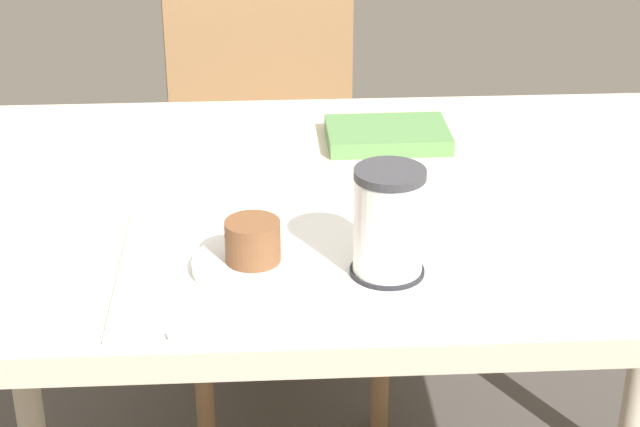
{
  "coord_description": "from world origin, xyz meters",
  "views": [
    {
      "loc": [
        -0.13,
        -1.29,
        1.36
      ],
      "look_at": [
        -0.06,
        -0.16,
        0.81
      ],
      "focal_mm": 60.0,
      "sensor_mm": 36.0,
      "label": 1
    }
  ],
  "objects_px": {
    "dining_table": "(357,250)",
    "small_book": "(388,135)",
    "pastry_plate": "(253,264)",
    "pastry": "(253,241)",
    "wooden_chair": "(270,157)",
    "coffee_mug": "(391,220)"
  },
  "relations": [
    {
      "from": "pastry",
      "to": "small_book",
      "type": "distance_m",
      "value": 0.44
    },
    {
      "from": "small_book",
      "to": "wooden_chair",
      "type": "bearing_deg",
      "value": 107.23
    },
    {
      "from": "coffee_mug",
      "to": "small_book",
      "type": "bearing_deg",
      "value": 83.69
    },
    {
      "from": "wooden_chair",
      "to": "coffee_mug",
      "type": "bearing_deg",
      "value": 89.84
    },
    {
      "from": "dining_table",
      "to": "pastry",
      "type": "distance_m",
      "value": 0.28
    },
    {
      "from": "dining_table",
      "to": "pastry_plate",
      "type": "height_order",
      "value": "pastry_plate"
    },
    {
      "from": "wooden_chair",
      "to": "pastry",
      "type": "height_order",
      "value": "wooden_chair"
    },
    {
      "from": "pastry",
      "to": "wooden_chair",
      "type": "bearing_deg",
      "value": 88.22
    },
    {
      "from": "pastry_plate",
      "to": "pastry",
      "type": "bearing_deg",
      "value": 0.0
    },
    {
      "from": "dining_table",
      "to": "small_book",
      "type": "xyz_separation_m",
      "value": [
        0.06,
        0.18,
        0.1
      ]
    },
    {
      "from": "pastry_plate",
      "to": "small_book",
      "type": "xyz_separation_m",
      "value": [
        0.2,
        0.39,
        0.0
      ]
    },
    {
      "from": "small_book",
      "to": "pastry_plate",
      "type": "bearing_deg",
      "value": -118.11
    },
    {
      "from": "wooden_chair",
      "to": "pastry_plate",
      "type": "xyz_separation_m",
      "value": [
        -0.03,
        -0.92,
        0.26
      ]
    },
    {
      "from": "small_book",
      "to": "dining_table",
      "type": "bearing_deg",
      "value": -109.07
    },
    {
      "from": "dining_table",
      "to": "coffee_mug",
      "type": "relative_size",
      "value": 9.92
    },
    {
      "from": "dining_table",
      "to": "wooden_chair",
      "type": "height_order",
      "value": "wooden_chair"
    },
    {
      "from": "wooden_chair",
      "to": "small_book",
      "type": "relative_size",
      "value": 5.12
    },
    {
      "from": "small_book",
      "to": "coffee_mug",
      "type": "bearing_deg",
      "value": -96.96
    },
    {
      "from": "dining_table",
      "to": "coffee_mug",
      "type": "xyz_separation_m",
      "value": [
        0.02,
        -0.22,
        0.16
      ]
    },
    {
      "from": "wooden_chair",
      "to": "pastry_plate",
      "type": "distance_m",
      "value": 0.95
    },
    {
      "from": "small_book",
      "to": "pastry",
      "type": "bearing_deg",
      "value": -118.11
    },
    {
      "from": "dining_table",
      "to": "pastry",
      "type": "relative_size",
      "value": 19.23
    }
  ]
}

